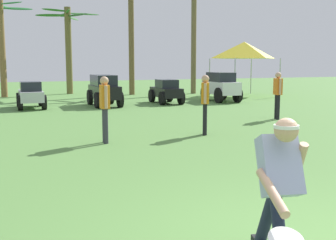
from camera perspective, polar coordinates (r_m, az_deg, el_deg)
The scene contains 14 objects.
frisbee_thrower at distance 3.95m, azimuth 14.74°, elevation -8.39°, with size 0.62×1.06×1.41m.
frisbee_in_flight at distance 3.41m, azimuth 15.70°, elevation -15.41°, with size 0.33×0.32×0.12m.
teammate_near_sideline at distance 10.96m, azimuth 5.05°, elevation 2.86°, with size 0.33×0.47×1.56m.
teammate_midfield at distance 14.39m, azimuth 14.64°, elevation 3.82°, with size 0.29×0.49×1.56m.
teammate_deep at distance 9.90m, azimuth -8.57°, elevation 2.28°, with size 0.23×0.50×1.56m.
parked_car_slot_b at distance 18.26m, azimuth -18.10°, elevation 3.30°, with size 1.10×2.21×1.10m.
parked_car_slot_c at distance 18.56m, azimuth -8.66°, elevation 4.15°, with size 1.18×2.42×1.34m.
parked_car_slot_d at distance 19.48m, azimuth -0.25°, elevation 3.94°, with size 1.16×2.23×1.10m.
parked_car_slot_e at distance 20.60m, azimuth 7.17°, elevation 4.59°, with size 1.26×2.39×1.40m.
palm_tree_far_left at distance 24.66m, azimuth -21.61°, elevation 10.37°, with size 3.11×3.28×5.20m.
palm_tree_left_of_centre at distance 26.12m, azimuth -13.33°, elevation 10.24°, with size 3.79×3.50×5.11m.
palm_tree_right_of_centre at distance 24.88m, azimuth -4.96°, elevation 12.94°, with size 3.22×3.29×6.73m.
palm_tree_far_right at distance 25.79m, azimuth 3.50°, elevation 13.04°, with size 3.77×3.35×7.02m.
event_tent at distance 24.11m, azimuth 10.28°, elevation 9.29°, with size 2.96×2.96×3.02m.
Camera 1 is at (-2.83, -3.13, 1.88)m, focal length 45.00 mm.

